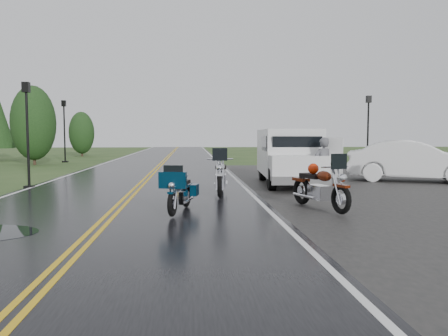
% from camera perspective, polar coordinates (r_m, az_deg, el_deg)
% --- Properties ---
extents(ground, '(120.00, 120.00, 0.00)m').
position_cam_1_polar(ground, '(10.36, -14.82, -6.45)').
color(ground, '#2D471E').
rests_on(ground, ground).
extents(road, '(8.00, 100.00, 0.04)m').
position_cam_1_polar(road, '(20.19, -9.77, -1.12)').
color(road, black).
rests_on(road, ground).
extents(parking_pad, '(14.00, 24.00, 0.03)m').
position_cam_1_polar(parking_pad, '(17.68, 26.69, -2.30)').
color(parking_pad, black).
rests_on(parking_pad, ground).
extents(motorcycle_red, '(1.51, 2.51, 1.39)m').
position_cam_1_polar(motorcycle_red, '(10.52, 15.07, -2.45)').
color(motorcycle_red, '#521909').
rests_on(motorcycle_red, ground).
extents(motorcycle_teal, '(1.13, 2.10, 1.18)m').
position_cam_1_polar(motorcycle_teal, '(9.95, -6.78, -3.34)').
color(motorcycle_teal, '#042034').
rests_on(motorcycle_teal, ground).
extents(motorcycle_silver, '(1.13, 2.52, 1.44)m').
position_cam_1_polar(motorcycle_silver, '(12.85, -0.56, -0.98)').
color(motorcycle_silver, '#A4A7AB').
rests_on(motorcycle_silver, ground).
extents(van_white, '(2.47, 5.67, 2.18)m').
position_cam_1_polar(van_white, '(14.93, 6.30, 1.13)').
color(van_white, silver).
rests_on(van_white, ground).
extents(person_at_van, '(0.77, 0.63, 1.81)m').
position_cam_1_polar(person_at_van, '(14.75, 12.78, 0.29)').
color(person_at_van, '#54545A').
rests_on(person_at_van, ground).
extents(sedan_white, '(5.40, 3.63, 1.68)m').
position_cam_1_polar(sedan_white, '(19.33, 23.42, 0.79)').
color(sedan_white, silver).
rests_on(sedan_white, ground).
extents(lamp_post_near_left, '(0.33, 0.33, 3.84)m').
position_cam_1_polar(lamp_post_near_left, '(17.17, -24.27, 3.96)').
color(lamp_post_near_left, black).
rests_on(lamp_post_near_left, ground).
extents(lamp_post_far_left, '(0.38, 0.38, 4.39)m').
position_cam_1_polar(lamp_post_far_left, '(32.66, -20.12, 4.55)').
color(lamp_post_far_left, black).
rests_on(lamp_post_far_left, ground).
extents(lamp_post_far_right, '(0.36, 0.36, 4.23)m').
position_cam_1_polar(lamp_post_far_right, '(26.65, 18.28, 4.53)').
color(lamp_post_far_right, black).
rests_on(lamp_post_far_right, ground).
extents(tree_left_mid, '(2.78, 2.78, 4.34)m').
position_cam_1_polar(tree_left_mid, '(30.58, -23.61, 4.44)').
color(tree_left_mid, '#1E3D19').
rests_on(tree_left_mid, ground).
extents(tree_left_far, '(2.23, 2.23, 3.43)m').
position_cam_1_polar(tree_left_far, '(41.41, -18.09, 3.83)').
color(tree_left_far, '#1E3D19').
rests_on(tree_left_far, ground).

